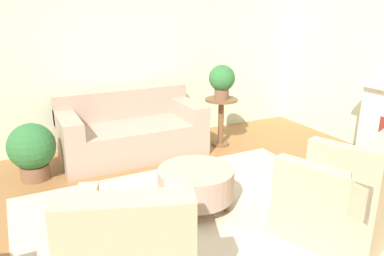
% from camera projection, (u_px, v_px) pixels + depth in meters
% --- Properties ---
extents(ground_plane, '(16.00, 16.00, 0.00)m').
position_uv_depth(ground_plane, '(204.00, 222.00, 3.53)').
color(ground_plane, '#996638').
extents(wall_back, '(9.02, 0.12, 2.80)m').
position_uv_depth(wall_back, '(118.00, 46.00, 5.28)').
color(wall_back, beige).
rests_on(wall_back, ground_plane).
extents(rug, '(3.31, 2.60, 0.01)m').
position_uv_depth(rug, '(204.00, 221.00, 3.53)').
color(rug, beige).
rests_on(rug, ground_plane).
extents(couch, '(1.88, 0.94, 0.84)m').
position_uv_depth(couch, '(131.00, 132.00, 5.08)').
color(couch, tan).
rests_on(couch, ground_plane).
extents(armchair_right, '(0.99, 1.04, 0.98)m').
position_uv_depth(armchair_right, '(343.00, 199.00, 3.18)').
color(armchair_right, '#C6B289').
rests_on(armchair_right, rug).
extents(ottoman_table, '(0.76, 0.76, 0.41)m').
position_uv_depth(ottoman_table, '(196.00, 183.00, 3.70)').
color(ottoman_table, tan).
rests_on(ottoman_table, rug).
extents(side_table, '(0.46, 0.46, 0.69)m').
position_uv_depth(side_table, '(221.00, 115.00, 5.37)').
color(side_table, brown).
rests_on(side_table, ground_plane).
extents(potted_plant_on_side_table, '(0.37, 0.37, 0.48)m').
position_uv_depth(potted_plant_on_side_table, '(222.00, 80.00, 5.21)').
color(potted_plant_on_side_table, brown).
rests_on(potted_plant_on_side_table, side_table).
extents(potted_plant_floor, '(0.54, 0.54, 0.68)m').
position_uv_depth(potted_plant_floor, '(32.00, 149.00, 4.30)').
color(potted_plant_floor, brown).
rests_on(potted_plant_floor, ground_plane).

